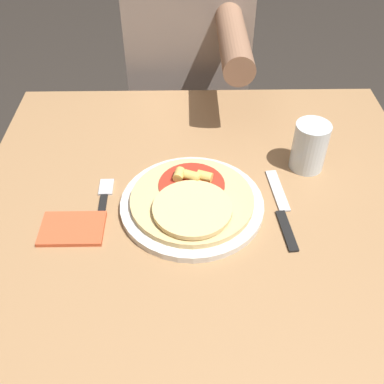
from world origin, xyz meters
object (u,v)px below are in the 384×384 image
(fork, at_px, (103,205))
(knife, at_px, (282,209))
(dining_table, at_px, (205,257))
(plate, at_px, (192,204))
(pizza, at_px, (192,200))
(drinking_glass, at_px, (310,146))
(person_diner, at_px, (189,68))

(fork, distance_m, knife, 0.35)
(dining_table, bearing_deg, plate, 129.72)
(pizza, relative_size, knife, 1.08)
(dining_table, xyz_separation_m, knife, (0.15, 0.02, 0.12))
(drinking_glass, xyz_separation_m, person_diner, (-0.24, 0.51, -0.09))
(person_diner, bearing_deg, knife, -75.09)
(pizza, relative_size, fork, 1.36)
(pizza, xyz_separation_m, knife, (0.17, -0.01, -0.02))
(plate, xyz_separation_m, pizza, (0.00, -0.00, 0.02))
(drinking_glass, relative_size, person_diner, 0.09)
(plate, bearing_deg, fork, 177.94)
(person_diner, bearing_deg, plate, -90.15)
(dining_table, height_order, fork, fork)
(fork, relative_size, drinking_glass, 1.66)
(knife, xyz_separation_m, drinking_glass, (0.07, 0.13, 0.05))
(dining_table, relative_size, knife, 4.28)
(plate, xyz_separation_m, fork, (-0.17, 0.01, -0.00))
(knife, height_order, person_diner, person_diner)
(plate, height_order, drinking_glass, drinking_glass)
(person_diner, bearing_deg, pizza, -90.14)
(knife, relative_size, person_diner, 0.18)
(pizza, bearing_deg, plate, 90.30)
(fork, bearing_deg, knife, -2.89)
(fork, height_order, person_diner, person_diner)
(pizza, height_order, person_diner, person_diner)
(plate, xyz_separation_m, drinking_glass, (0.25, 0.12, 0.05))
(knife, relative_size, drinking_glass, 2.09)
(pizza, xyz_separation_m, person_diner, (0.00, 0.64, -0.06))
(plate, height_order, person_diner, person_diner)
(dining_table, distance_m, fork, 0.24)
(dining_table, bearing_deg, drinking_glass, 34.64)
(dining_table, height_order, drinking_glass, drinking_glass)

